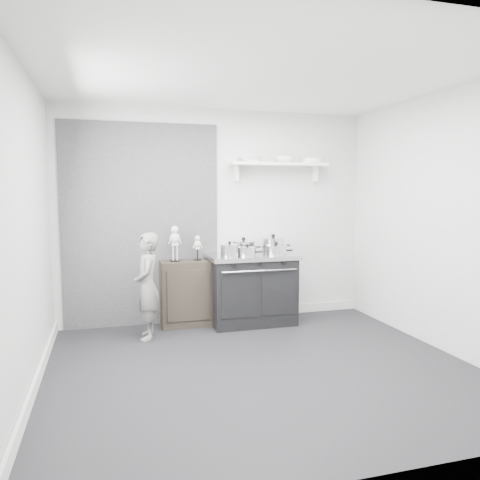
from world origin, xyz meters
The scene contains 16 objects.
ground centered at (0.00, 0.00, 0.00)m, with size 4.00×4.00×0.00m, color black.
room_shell centered at (-0.09, 0.15, 1.64)m, with size 4.02×3.62×2.71m.
wall_shelf centered at (0.80, 1.68, 2.01)m, with size 1.30×0.26×0.24m.
stove centered at (0.37, 1.48, 0.44)m, with size 1.10×0.69×0.88m.
side_cabinet centered at (-0.44, 1.61, 0.41)m, with size 0.63×0.37×0.81m, color black.
child centered at (-0.95, 1.21, 0.60)m, with size 0.44×0.29×1.21m, color slate.
pot_front_left centered at (0.05, 1.35, 0.96)m, with size 0.31×0.23×0.19m.
pot_back_left centered at (0.31, 1.62, 0.96)m, with size 0.38×0.30×0.21m.
pot_back_right centered at (0.69, 1.56, 0.98)m, with size 0.37×0.29×0.24m.
pot_front_right centered at (0.64, 1.31, 0.95)m, with size 0.35×0.27×0.17m.
pot_front_center centered at (0.27, 1.31, 0.94)m, with size 0.30×0.21×0.15m.
skeleton_full centered at (-0.57, 1.61, 1.07)m, with size 0.14×0.09×0.50m, color beige, non-canonical shape.
skeleton_torso centered at (-0.29, 1.61, 0.99)m, with size 0.10×0.06×0.35m, color beige, non-canonical shape.
bowl_large centered at (0.42, 1.67, 2.08)m, with size 0.30×0.30×0.07m, color white.
bowl_small centered at (0.88, 1.67, 2.08)m, with size 0.24×0.24×0.08m, color white.
plate_stack centered at (1.27, 1.67, 2.07)m, with size 0.28×0.28×0.06m, color silver.
Camera 1 is at (-1.37, -4.07, 1.67)m, focal length 35.00 mm.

